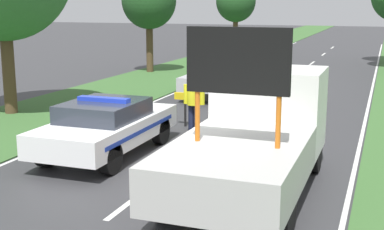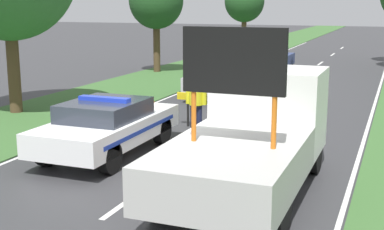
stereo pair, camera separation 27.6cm
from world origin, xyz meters
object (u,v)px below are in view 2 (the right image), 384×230
Objects in this scene: queued_car_sedan_silver at (222,77)px; work_truck at (253,134)px; police_officer at (196,99)px; traffic_cone_near_police at (272,112)px; queued_car_hatch_blue at (268,60)px; traffic_cone_near_truck at (128,114)px; roadside_tree_near_right at (244,2)px; roadside_tree_mid_left at (156,1)px; traffic_cone_behind_barrier at (186,148)px; traffic_cone_lane_edge at (153,108)px; police_car at (108,125)px; road_barrier at (231,101)px; pedestrian_civilian at (252,103)px; traffic_cone_centre_front at (160,173)px.

work_truck is at bearing 111.49° from queued_car_sedan_silver.
police_officer reaches higher than queued_car_sedan_silver.
queued_car_hatch_blue is at bearing 104.05° from traffic_cone_near_police.
traffic_cone_near_truck is (-4.10, -1.75, -0.02)m from traffic_cone_near_police.
roadside_tree_near_right reaches higher than work_truck.
police_officer is 14.41m from roadside_tree_mid_left.
roadside_tree_mid_left reaches higher than work_truck.
traffic_cone_lane_edge is at bearing 123.85° from traffic_cone_behind_barrier.
police_car is at bearing -70.46° from traffic_cone_near_truck.
police_officer is at bearing 65.25° from police_car.
traffic_cone_near_truck is 1.29m from traffic_cone_lane_edge.
police_officer is 2.76m from traffic_cone_behind_barrier.
queued_car_sedan_silver is at bearing 125.66° from traffic_cone_near_police.
roadside_tree_mid_left reaches higher than police_car.
police_car is 6.62× the size of traffic_cone_behind_barrier.
pedestrian_civilian reaches higher than road_barrier.
pedestrian_civilian is at bearing 77.09° from traffic_cone_behind_barrier.
traffic_cone_near_truck is at bearing -156.92° from traffic_cone_near_police.
roadside_tree_near_right is (-4.15, 17.70, 3.00)m from queued_car_sedan_silver.
traffic_cone_lane_edge is at bearing 78.91° from traffic_cone_near_truck.
traffic_cone_near_police is 0.16× the size of queued_car_hatch_blue.
traffic_cone_centre_front is 0.13× the size of roadside_tree_mid_left.
police_officer is at bearing -77.13° from roadside_tree_near_right.
police_officer is 2.54× the size of traffic_cone_behind_barrier.
queued_car_hatch_blue is at bearing -91.86° from queued_car_sedan_silver.
work_truck reaches higher than traffic_cone_centre_front.
police_officer is at bearing -126.68° from road_barrier.
roadside_tree_near_right is at bearing 108.67° from road_barrier.
police_officer is (-2.62, 3.67, -0.07)m from work_truck.
police_officer is at bearing 94.88° from queued_car_hatch_blue.
roadside_tree_mid_left is at bearing 112.34° from police_car.
roadside_tree_near_right is (-4.37, 10.66, 2.98)m from queued_car_hatch_blue.
work_truck is 17.65m from queued_car_hatch_blue.
traffic_cone_behind_barrier is (2.04, 0.08, -0.39)m from police_car.
pedestrian_civilian is 2.56× the size of traffic_cone_lane_edge.
police_officer is at bearing 105.86° from traffic_cone_behind_barrier.
pedestrian_civilian is (-1.17, 4.24, -0.18)m from work_truck.
queued_car_sedan_silver is at bearing 92.10° from police_car.
queued_car_sedan_silver is (-4.01, 10.19, -0.35)m from work_truck.
police_car is 1.33× the size of road_barrier.
traffic_cone_behind_barrier reaches higher than traffic_cone_centre_front.
roadside_tree_near_right reaches higher than traffic_cone_behind_barrier.
traffic_cone_near_police is 1.05× the size of traffic_cone_near_truck.
work_truck is 1.27× the size of queued_car_hatch_blue.
queued_car_hatch_blue is at bearing -67.68° from roadside_tree_near_right.
queued_car_sedan_silver is at bearing -70.40° from police_officer.
pedestrian_civilian reaches higher than traffic_cone_centre_front.
traffic_cone_lane_edge is at bearing 102.79° from police_car.
traffic_cone_lane_edge is at bearing -65.58° from roadside_tree_mid_left.
traffic_cone_behind_barrier is at bearing 103.11° from queued_car_sedan_silver.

